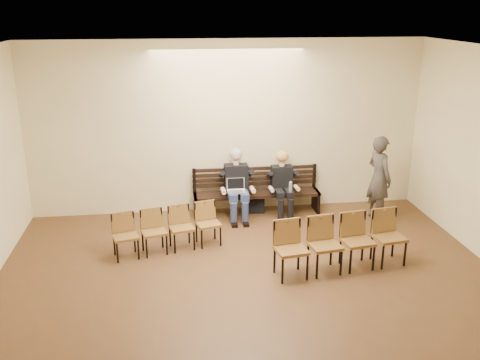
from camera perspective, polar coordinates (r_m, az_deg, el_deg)
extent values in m
plane|color=#55341D|center=(7.00, 3.51, -17.89)|extent=(10.00, 10.00, 0.00)
cube|color=#F5E6B0|center=(10.86, -1.33, 5.62)|extent=(8.00, 0.02, 3.50)
cube|color=white|center=(5.69, 4.20, 11.90)|extent=(8.00, 10.00, 0.02)
cube|color=black|center=(11.04, 1.77, -2.44)|extent=(2.60, 0.90, 0.45)
cube|color=silver|center=(10.54, -0.37, -1.38)|extent=(0.42, 0.36, 0.26)
cylinder|color=silver|center=(10.66, 5.39, -1.36)|extent=(0.07, 0.07, 0.22)
cube|color=black|center=(11.15, 1.56, -2.62)|extent=(0.44, 0.33, 0.30)
imported|color=#3D3732|center=(10.87, 14.66, 0.84)|extent=(0.66, 0.82, 1.96)
cube|color=brown|center=(8.82, 10.77, -6.70)|extent=(2.25, 0.81, 0.91)
cube|color=brown|center=(9.41, -7.69, -5.32)|extent=(1.92, 0.86, 0.77)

